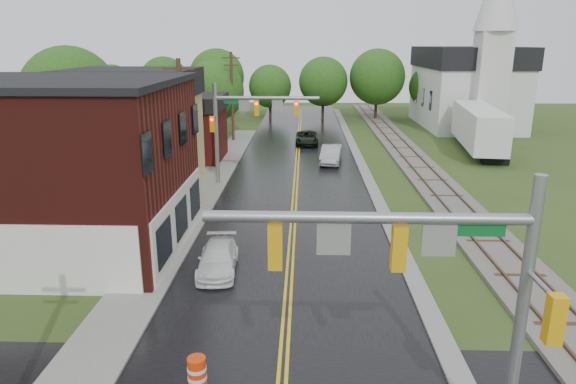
{
  "coord_description": "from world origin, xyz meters",
  "views": [
    {
      "loc": [
        0.61,
        -8.6,
        9.87
      ],
      "look_at": [
        -0.1,
        13.2,
        3.5
      ],
      "focal_mm": 32.0,
      "sensor_mm": 36.0,
      "label": 1
    }
  ],
  "objects_px": {
    "sedan_silver": "(331,155)",
    "semi_trailer": "(478,126)",
    "traffic_signal_near": "(431,271)",
    "traffic_signal_far": "(246,116)",
    "tree_left_b": "(72,97)",
    "tree_left_c": "(152,101)",
    "pickup_white": "(218,259)",
    "tree_left_e": "(215,92)",
    "suv_dark": "(307,138)",
    "construction_barrel": "(197,373)",
    "utility_pole_b": "(182,131)",
    "church": "(470,78)",
    "utility_pole_c": "(232,95)",
    "brick_building": "(32,166)"
  },
  "relations": [
    {
      "from": "sedan_silver",
      "to": "semi_trailer",
      "type": "xyz_separation_m",
      "value": [
        13.82,
        5.14,
        1.67
      ]
    },
    {
      "from": "traffic_signal_near",
      "to": "traffic_signal_far",
      "type": "xyz_separation_m",
      "value": [
        -6.94,
        25.0,
        0.01
      ]
    },
    {
      "from": "tree_left_b",
      "to": "sedan_silver",
      "type": "bearing_deg",
      "value": 5.87
    },
    {
      "from": "tree_left_c",
      "to": "pickup_white",
      "type": "bearing_deg",
      "value": -68.84
    },
    {
      "from": "tree_left_b",
      "to": "pickup_white",
      "type": "bearing_deg",
      "value": -53.1
    },
    {
      "from": "tree_left_b",
      "to": "tree_left_e",
      "type": "relative_size",
      "value": 1.19
    },
    {
      "from": "tree_left_e",
      "to": "suv_dark",
      "type": "height_order",
      "value": "tree_left_e"
    },
    {
      "from": "construction_barrel",
      "to": "tree_left_c",
      "type": "bearing_deg",
      "value": 107.7
    },
    {
      "from": "suv_dark",
      "to": "tree_left_e",
      "type": "bearing_deg",
      "value": 159.67
    },
    {
      "from": "utility_pole_b",
      "to": "construction_barrel",
      "type": "bearing_deg",
      "value": -76.31
    },
    {
      "from": "tree_left_c",
      "to": "church",
      "type": "bearing_deg",
      "value": 22.24
    },
    {
      "from": "sedan_silver",
      "to": "semi_trailer",
      "type": "relative_size",
      "value": 0.34
    },
    {
      "from": "church",
      "to": "utility_pole_b",
      "type": "distance_m",
      "value": 41.55
    },
    {
      "from": "tree_left_b",
      "to": "pickup_white",
      "type": "distance_m",
      "value": 24.93
    },
    {
      "from": "church",
      "to": "utility_pole_b",
      "type": "xyz_separation_m",
      "value": [
        -26.8,
        -31.74,
        -1.11
      ]
    },
    {
      "from": "construction_barrel",
      "to": "tree_left_b",
      "type": "bearing_deg",
      "value": 119.12
    },
    {
      "from": "utility_pole_c",
      "to": "construction_barrel",
      "type": "xyz_separation_m",
      "value": [
        4.3,
        -39.65,
        -4.23
      ]
    },
    {
      "from": "sedan_silver",
      "to": "construction_barrel",
      "type": "xyz_separation_m",
      "value": [
        -5.38,
        -29.68,
        -0.26
      ]
    },
    {
      "from": "traffic_signal_near",
      "to": "utility_pole_b",
      "type": "bearing_deg",
      "value": 117.19
    },
    {
      "from": "suv_dark",
      "to": "traffic_signal_far",
      "type": "bearing_deg",
      "value": -105.57
    },
    {
      "from": "sedan_silver",
      "to": "construction_barrel",
      "type": "distance_m",
      "value": 30.17
    },
    {
      "from": "brick_building",
      "to": "tree_left_e",
      "type": "bearing_deg",
      "value": 83.29
    },
    {
      "from": "traffic_signal_far",
      "to": "tree_left_c",
      "type": "distance_m",
      "value": 16.56
    },
    {
      "from": "brick_building",
      "to": "suv_dark",
      "type": "distance_m",
      "value": 30.54
    },
    {
      "from": "brick_building",
      "to": "semi_trailer",
      "type": "xyz_separation_m",
      "value": [
        29.18,
        24.17,
        -1.73
      ]
    },
    {
      "from": "tree_left_b",
      "to": "traffic_signal_near",
      "type": "bearing_deg",
      "value": -54.51
    },
    {
      "from": "traffic_signal_far",
      "to": "brick_building",
      "type": "bearing_deg",
      "value": -126.92
    },
    {
      "from": "utility_pole_c",
      "to": "semi_trailer",
      "type": "xyz_separation_m",
      "value": [
        23.5,
        -4.83,
        -2.3
      ]
    },
    {
      "from": "tree_left_b",
      "to": "pickup_white",
      "type": "height_order",
      "value": "tree_left_b"
    },
    {
      "from": "tree_left_c",
      "to": "semi_trailer",
      "type": "distance_m",
      "value": 30.63
    },
    {
      "from": "traffic_signal_near",
      "to": "tree_left_b",
      "type": "bearing_deg",
      "value": 125.49
    },
    {
      "from": "utility_pole_b",
      "to": "tree_left_e",
      "type": "xyz_separation_m",
      "value": [
        -2.05,
        23.9,
        0.09
      ]
    },
    {
      "from": "utility_pole_b",
      "to": "semi_trailer",
      "type": "relative_size",
      "value": 0.67
    },
    {
      "from": "church",
      "to": "traffic_signal_near",
      "type": "relative_size",
      "value": 2.72
    },
    {
      "from": "church",
      "to": "tree_left_e",
      "type": "relative_size",
      "value": 2.45
    },
    {
      "from": "utility_pole_b",
      "to": "tree_left_c",
      "type": "bearing_deg",
      "value": 111.49
    },
    {
      "from": "semi_trailer",
      "to": "utility_pole_c",
      "type": "bearing_deg",
      "value": 168.38
    },
    {
      "from": "traffic_signal_far",
      "to": "semi_trailer",
      "type": "relative_size",
      "value": 0.54
    },
    {
      "from": "traffic_signal_near",
      "to": "pickup_white",
      "type": "distance_m",
      "value": 13.1
    },
    {
      "from": "utility_pole_b",
      "to": "sedan_silver",
      "type": "bearing_deg",
      "value": 51.18
    },
    {
      "from": "pickup_white",
      "to": "construction_barrel",
      "type": "bearing_deg",
      "value": -88.51
    },
    {
      "from": "church",
      "to": "suv_dark",
      "type": "distance_m",
      "value": 22.91
    },
    {
      "from": "traffic_signal_far",
      "to": "utility_pole_b",
      "type": "xyz_separation_m",
      "value": [
        -3.33,
        -5.0,
        -0.25
      ]
    },
    {
      "from": "brick_building",
      "to": "utility_pole_b",
      "type": "xyz_separation_m",
      "value": [
        5.68,
        7.0,
        0.57
      ]
    },
    {
      "from": "traffic_signal_far",
      "to": "suv_dark",
      "type": "bearing_deg",
      "value": 74.19
    },
    {
      "from": "traffic_signal_far",
      "to": "suv_dark",
      "type": "xyz_separation_m",
      "value": [
        4.32,
        15.26,
        -4.3
      ]
    },
    {
      "from": "traffic_signal_far",
      "to": "pickup_white",
      "type": "relative_size",
      "value": 1.81
    },
    {
      "from": "church",
      "to": "utility_pole_b",
      "type": "bearing_deg",
      "value": -130.18
    },
    {
      "from": "church",
      "to": "tree_left_e",
      "type": "bearing_deg",
      "value": -164.8
    },
    {
      "from": "tree_left_b",
      "to": "suv_dark",
      "type": "bearing_deg",
      "value": 28.99
    }
  ]
}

